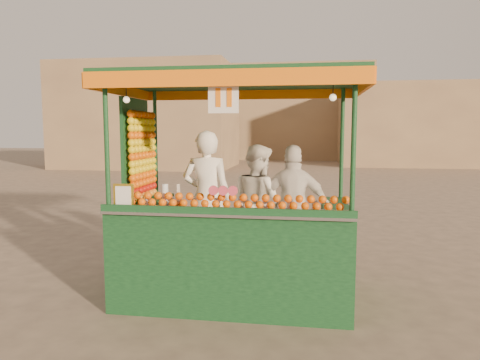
# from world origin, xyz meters

# --- Properties ---
(ground) EXTENTS (90.00, 90.00, 0.00)m
(ground) POSITION_xyz_m (0.00, 0.00, 0.00)
(ground) COLOR brown
(ground) RESTS_ON ground
(building_left) EXTENTS (10.00, 6.00, 6.00)m
(building_left) POSITION_xyz_m (-9.00, 20.00, 3.00)
(building_left) COLOR #977A55
(building_left) RESTS_ON ground
(building_right) EXTENTS (9.00, 6.00, 5.00)m
(building_right) POSITION_xyz_m (7.00, 24.00, 2.50)
(building_right) COLOR #977A55
(building_right) RESTS_ON ground
(building_center) EXTENTS (14.00, 7.00, 7.00)m
(building_center) POSITION_xyz_m (-2.00, 30.00, 3.50)
(building_center) COLOR #977A55
(building_center) RESTS_ON ground
(juice_cart) EXTENTS (3.14, 2.04, 2.85)m
(juice_cart) POSITION_xyz_m (-0.52, -0.23, 0.93)
(juice_cart) COLOR black
(juice_cart) RESTS_ON ground
(vendor_left) EXTENTS (0.68, 0.45, 1.84)m
(vendor_left) POSITION_xyz_m (-0.90, 0.18, 1.25)
(vendor_left) COLOR white
(vendor_left) RESTS_ON ground
(vendor_middle) EXTENTS (1.00, 1.02, 1.65)m
(vendor_middle) POSITION_xyz_m (-0.20, 0.31, 1.16)
(vendor_middle) COLOR white
(vendor_middle) RESTS_ON ground
(vendor_right) EXTENTS (0.97, 0.40, 1.65)m
(vendor_right) POSITION_xyz_m (0.29, 0.19, 1.16)
(vendor_right) COLOR white
(vendor_right) RESTS_ON ground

